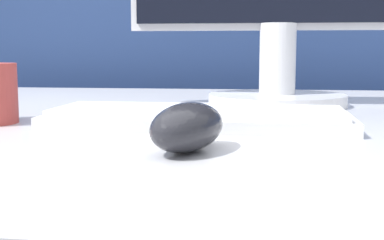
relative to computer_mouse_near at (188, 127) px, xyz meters
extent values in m
cube|color=navy|center=(0.03, 0.96, -0.16)|extent=(5.00, 0.03, 1.27)
ellipsoid|color=#232328|center=(0.00, 0.00, 0.00)|extent=(0.09, 0.12, 0.05)
cube|color=silver|center=(-0.01, 0.17, -0.02)|extent=(0.39, 0.15, 0.02)
cube|color=white|center=(-0.01, 0.17, 0.00)|extent=(0.36, 0.13, 0.01)
cylinder|color=silver|center=(0.10, 0.44, -0.01)|extent=(0.24, 0.24, 0.02)
cylinder|color=silver|center=(0.10, 0.44, 0.06)|extent=(0.06, 0.06, 0.12)
camera|label=1|loc=(0.06, -0.50, 0.07)|focal=50.00mm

